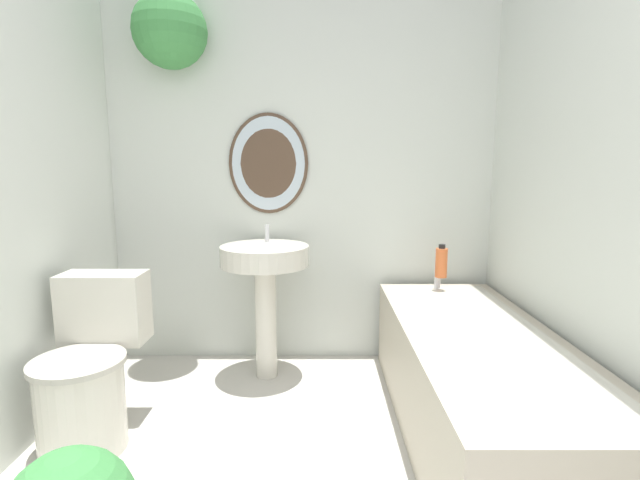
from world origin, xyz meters
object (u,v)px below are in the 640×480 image
shampoo_bottle (443,262)px  toilet (91,371)px  pedestal_sink (267,273)px  bathtub (479,382)px

shampoo_bottle → toilet: bearing=-157.3°
toilet → pedestal_sink: pedestal_sink is taller
bathtub → shampoo_bottle: shampoo_bottle is taller
pedestal_sink → bathtub: 1.22m
toilet → pedestal_sink: 0.98m
pedestal_sink → toilet: bearing=-137.9°
toilet → bathtub: (1.69, 0.02, -0.06)m
pedestal_sink → bathtub: size_ratio=0.51×
bathtub → pedestal_sink: bearing=148.8°
shampoo_bottle → pedestal_sink: bearing=-175.3°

